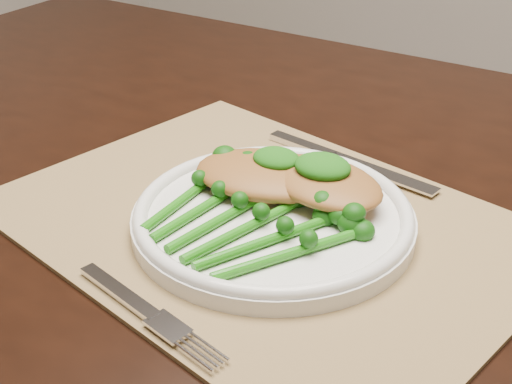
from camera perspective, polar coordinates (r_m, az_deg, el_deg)
The scene contains 9 objects.
placemat at distance 0.69m, azimuth 0.62°, elevation -2.53°, with size 0.50×0.37×0.00m, color olive.
dinner_plate at distance 0.68m, azimuth 1.38°, elevation -1.95°, with size 0.27×0.27×0.02m.
knife at distance 0.81m, azimuth 6.19°, elevation 2.89°, with size 0.22×0.06×0.01m.
fork at distance 0.57m, azimuth -7.95°, elevation -10.03°, with size 0.17×0.06×0.01m.
chicken_fillet_left at distance 0.71m, azimuth 0.80°, elevation 1.41°, with size 0.15×0.10×0.03m, color #9B632D.
chicken_fillet_right at distance 0.69m, azimuth 5.46°, elevation 0.78°, with size 0.13×0.09×0.03m, color #9B632D.
pesto_dollop_left at distance 0.71m, azimuth 1.63°, elevation 2.69°, with size 0.05×0.04×0.02m, color #0E490A.
pesto_dollop_right at distance 0.69m, azimuth 5.35°, elevation 2.04°, with size 0.06×0.05×0.02m, color #0E490A.
broccolini_bundle at distance 0.65m, azimuth -1.78°, elevation -2.51°, with size 0.21×0.22×0.04m.
Camera 1 is at (0.18, -0.74, 1.12)m, focal length 50.00 mm.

